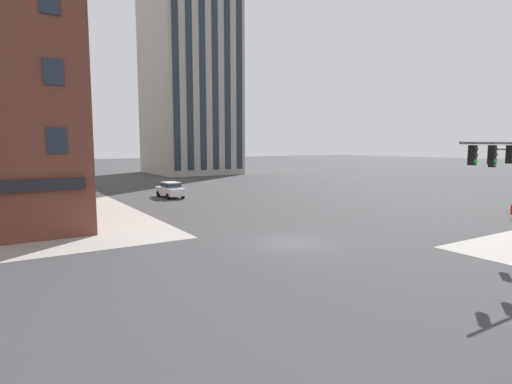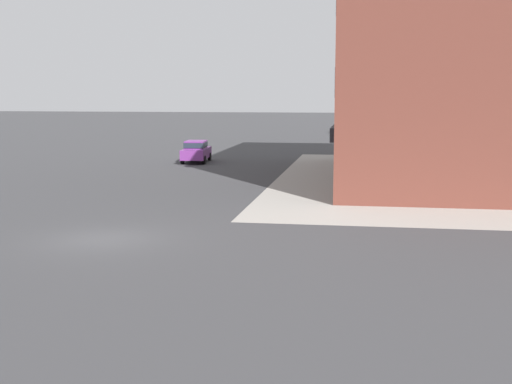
# 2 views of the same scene
# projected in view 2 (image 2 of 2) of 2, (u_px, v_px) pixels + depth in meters

# --- Properties ---
(ground_plane) EXTENTS (320.00, 320.00, 0.00)m
(ground_plane) POSITION_uv_depth(u_px,v_px,m) (104.00, 239.00, 25.44)
(ground_plane) COLOR #38383A
(car_main_northbound_far) EXTENTS (4.53, 2.16, 1.68)m
(car_main_northbound_far) POSITION_uv_depth(u_px,v_px,m) (196.00, 150.00, 53.14)
(car_main_northbound_far) COLOR #7A3389
(car_main_northbound_far) RESTS_ON ground
(storefront_block_near_corner) EXTENTS (24.70, 15.72, 16.21)m
(storefront_block_near_corner) POSITION_uv_depth(u_px,v_px,m) (469.00, 48.00, 42.41)
(storefront_block_near_corner) COLOR brown
(storefront_block_near_corner) RESTS_ON ground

